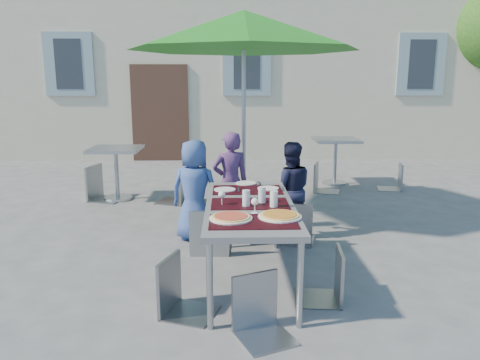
{
  "coord_description": "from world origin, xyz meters",
  "views": [
    {
      "loc": [
        -0.45,
        -3.43,
        1.86
      ],
      "look_at": [
        -0.32,
        1.6,
        0.78
      ],
      "focal_mm": 35.0,
      "sensor_mm": 36.0,
      "label": 1
    }
  ],
  "objects_px": {
    "child_1": "(230,182)",
    "child_2": "(289,190)",
    "chair_2": "(295,196)",
    "bg_chair_l_1": "(322,161)",
    "bg_chair_r_1": "(396,161)",
    "cafe_table_0": "(116,162)",
    "patio_umbrella": "(244,31)",
    "chair_0": "(210,203)",
    "chair_4": "(330,245)",
    "child_0": "(195,191)",
    "bg_chair_r_0": "(179,163)",
    "chair_3": "(179,253)",
    "pizza_near_left": "(231,217)",
    "chair_5": "(260,272)",
    "pizza_near_right": "(280,216)",
    "chair_1": "(263,194)",
    "bg_chair_l_0": "(99,162)",
    "dining_table": "(250,210)"
  },
  "relations": [
    {
      "from": "child_1",
      "to": "child_2",
      "type": "height_order",
      "value": "child_1"
    },
    {
      "from": "chair_2",
      "to": "bg_chair_l_1",
      "type": "bearing_deg",
      "value": 72.19
    },
    {
      "from": "bg_chair_r_1",
      "to": "cafe_table_0",
      "type": "bearing_deg",
      "value": -173.26
    },
    {
      "from": "patio_umbrella",
      "to": "cafe_table_0",
      "type": "xyz_separation_m",
      "value": [
        -1.96,
        0.98,
        -1.87
      ]
    },
    {
      "from": "chair_0",
      "to": "chair_4",
      "type": "relative_size",
      "value": 1.11
    },
    {
      "from": "child_2",
      "to": "bg_chair_r_1",
      "type": "relative_size",
      "value": 1.35
    },
    {
      "from": "child_0",
      "to": "chair_0",
      "type": "relative_size",
      "value": 1.25
    },
    {
      "from": "chair_2",
      "to": "bg_chair_r_0",
      "type": "xyz_separation_m",
      "value": [
        -1.5,
        1.89,
        0.06
      ]
    },
    {
      "from": "child_1",
      "to": "chair_2",
      "type": "xyz_separation_m",
      "value": [
        0.73,
        -0.5,
        -0.06
      ]
    },
    {
      "from": "chair_3",
      "to": "bg_chair_l_1",
      "type": "relative_size",
      "value": 0.97
    },
    {
      "from": "pizza_near_left",
      "to": "chair_0",
      "type": "relative_size",
      "value": 0.37
    },
    {
      "from": "child_1",
      "to": "patio_umbrella",
      "type": "xyz_separation_m",
      "value": [
        0.19,
        0.65,
        1.84
      ]
    },
    {
      "from": "child_0",
      "to": "chair_3",
      "type": "bearing_deg",
      "value": 105.53
    },
    {
      "from": "chair_3",
      "to": "chair_4",
      "type": "height_order",
      "value": "chair_3"
    },
    {
      "from": "child_1",
      "to": "chair_5",
      "type": "height_order",
      "value": "child_1"
    },
    {
      "from": "bg_chair_l_1",
      "to": "bg_chair_r_0",
      "type": "bearing_deg",
      "value": -163.83
    },
    {
      "from": "bg_chair_l_1",
      "to": "chair_4",
      "type": "bearing_deg",
      "value": -100.47
    },
    {
      "from": "pizza_near_right",
      "to": "child_2",
      "type": "distance_m",
      "value": 1.75
    },
    {
      "from": "pizza_near_right",
      "to": "chair_1",
      "type": "relative_size",
      "value": 0.38
    },
    {
      "from": "chair_2",
      "to": "bg_chair_l_1",
      "type": "relative_size",
      "value": 1.05
    },
    {
      "from": "bg_chair_l_1",
      "to": "chair_0",
      "type": "bearing_deg",
      "value": -122.2
    },
    {
      "from": "chair_3",
      "to": "chair_4",
      "type": "distance_m",
      "value": 1.26
    },
    {
      "from": "bg_chair_l_0",
      "to": "cafe_table_0",
      "type": "bearing_deg",
      "value": 4.3
    },
    {
      "from": "pizza_near_right",
      "to": "cafe_table_0",
      "type": "relative_size",
      "value": 0.43
    },
    {
      "from": "dining_table",
      "to": "child_0",
      "type": "height_order",
      "value": "child_0"
    },
    {
      "from": "pizza_near_right",
      "to": "chair_4",
      "type": "height_order",
      "value": "chair_4"
    },
    {
      "from": "pizza_near_right",
      "to": "cafe_table_0",
      "type": "height_order",
      "value": "cafe_table_0"
    },
    {
      "from": "bg_chair_l_0",
      "to": "pizza_near_left",
      "type": "bearing_deg",
      "value": -60.55
    },
    {
      "from": "chair_2",
      "to": "cafe_table_0",
      "type": "height_order",
      "value": "chair_2"
    },
    {
      "from": "pizza_near_right",
      "to": "bg_chair_r_1",
      "type": "bearing_deg",
      "value": 59.18
    },
    {
      "from": "child_1",
      "to": "chair_1",
      "type": "xyz_separation_m",
      "value": [
        0.38,
        -0.34,
        -0.07
      ]
    },
    {
      "from": "child_2",
      "to": "bg_chair_r_0",
      "type": "height_order",
      "value": "child_2"
    },
    {
      "from": "child_0",
      "to": "chair_1",
      "type": "relative_size",
      "value": 1.26
    },
    {
      "from": "bg_chair_l_0",
      "to": "bg_chair_l_1",
      "type": "bearing_deg",
      "value": 7.23
    },
    {
      "from": "child_0",
      "to": "chair_4",
      "type": "bearing_deg",
      "value": 143.58
    },
    {
      "from": "chair_1",
      "to": "bg_chair_r_1",
      "type": "distance_m",
      "value": 3.53
    },
    {
      "from": "chair_2",
      "to": "patio_umbrella",
      "type": "relative_size",
      "value": 0.32
    },
    {
      "from": "pizza_near_right",
      "to": "chair_2",
      "type": "xyz_separation_m",
      "value": [
        0.34,
        1.44,
        -0.2
      ]
    },
    {
      "from": "bg_chair_r_1",
      "to": "pizza_near_right",
      "type": "bearing_deg",
      "value": -120.82
    },
    {
      "from": "chair_2",
      "to": "chair_5",
      "type": "xyz_separation_m",
      "value": [
        -0.53,
        -1.94,
        -0.07
      ]
    },
    {
      "from": "child_2",
      "to": "bg_chair_l_1",
      "type": "height_order",
      "value": "child_2"
    },
    {
      "from": "chair_2",
      "to": "chair_4",
      "type": "distance_m",
      "value": 1.42
    },
    {
      "from": "child_2",
      "to": "chair_5",
      "type": "relative_size",
      "value": 1.36
    },
    {
      "from": "bg_chair_r_0",
      "to": "bg_chair_l_1",
      "type": "distance_m",
      "value": 2.42
    },
    {
      "from": "pizza_near_right",
      "to": "chair_2",
      "type": "bearing_deg",
      "value": 76.67
    },
    {
      "from": "dining_table",
      "to": "child_0",
      "type": "relative_size",
      "value": 1.55
    },
    {
      "from": "patio_umbrella",
      "to": "bg_chair_l_1",
      "type": "distance_m",
      "value": 2.76
    },
    {
      "from": "child_0",
      "to": "chair_4",
      "type": "distance_m",
      "value": 2.03
    },
    {
      "from": "pizza_near_left",
      "to": "chair_3",
      "type": "height_order",
      "value": "chair_3"
    },
    {
      "from": "child_0",
      "to": "cafe_table_0",
      "type": "distance_m",
      "value": 2.37
    }
  ]
}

